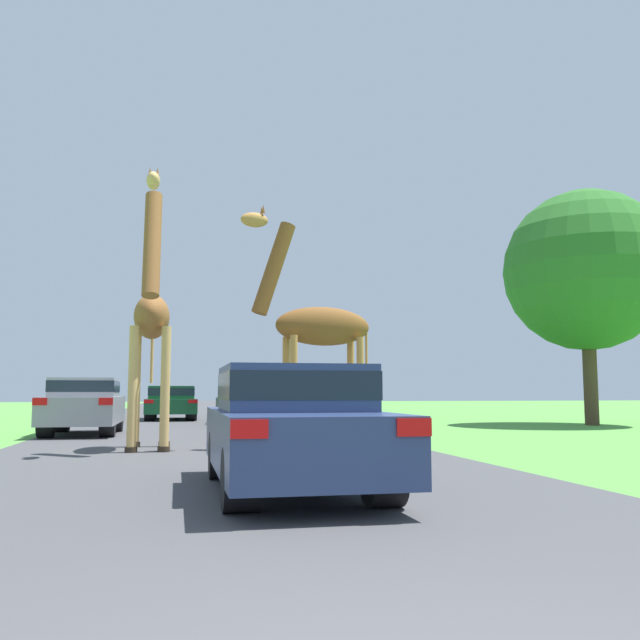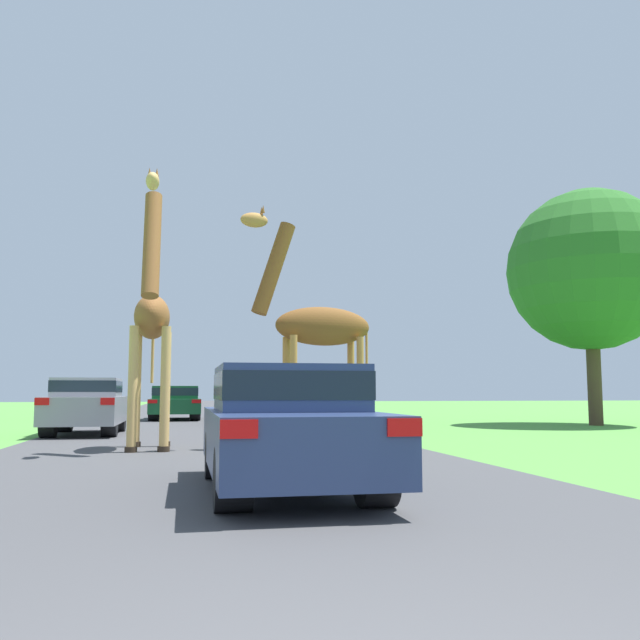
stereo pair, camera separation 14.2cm
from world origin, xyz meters
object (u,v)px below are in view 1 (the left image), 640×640
(giraffe_companion, at_px, (152,319))
(tree_left_edge, at_px, (586,271))
(car_verge_right, at_px, (84,404))
(car_queue_right, at_px, (247,402))
(car_queue_left, at_px, (279,406))
(giraffe_near_road, at_px, (315,325))
(car_lead_maroon, at_px, (292,424))
(car_far_ahead, at_px, (171,402))

(giraffe_companion, relative_size, tree_left_edge, 0.65)
(giraffe_companion, xyz_separation_m, car_verge_right, (-1.86, 5.29, -1.74))
(giraffe_companion, height_order, car_verge_right, giraffe_companion)
(car_queue_right, bearing_deg, car_queue_left, -87.49)
(giraffe_near_road, height_order, car_lead_maroon, giraffe_near_road)
(car_queue_left, height_order, tree_left_edge, tree_left_edge)
(car_far_ahead, xyz_separation_m, tree_left_edge, (13.92, -7.82, 4.55))
(giraffe_near_road, bearing_deg, car_queue_left, -7.14)
(car_verge_right, bearing_deg, car_far_ahead, 77.16)
(car_queue_right, relative_size, car_queue_left, 1.01)
(car_queue_right, xyz_separation_m, car_verge_right, (-4.80, -4.83, 0.03))
(car_lead_maroon, relative_size, car_far_ahead, 0.96)
(car_lead_maroon, relative_size, tree_left_edge, 0.52)
(car_queue_right, height_order, car_far_ahead, car_queue_right)
(tree_left_edge, bearing_deg, car_queue_right, 164.71)
(car_queue_left, distance_m, car_far_ahead, 10.87)
(giraffe_near_road, height_order, car_queue_right, giraffe_near_road)
(car_queue_left, relative_size, car_verge_right, 1.06)
(car_lead_maroon, height_order, car_verge_right, car_verge_right)
(giraffe_near_road, xyz_separation_m, car_lead_maroon, (-1.43, -5.75, -1.72))
(car_queue_left, xyz_separation_m, car_far_ahead, (-2.87, 10.49, -0.02))
(giraffe_companion, bearing_deg, car_queue_right, -106.77)
(giraffe_companion, relative_size, car_queue_left, 1.21)
(car_verge_right, xyz_separation_m, tree_left_edge, (16.10, 1.75, 4.49))
(car_queue_left, bearing_deg, car_verge_right, 169.67)
(car_verge_right, bearing_deg, giraffe_near_road, -46.91)
(car_queue_left, bearing_deg, car_lead_maroon, -97.75)
(car_lead_maroon, xyz_separation_m, car_queue_left, (1.40, 10.27, 0.01))
(car_verge_right, bearing_deg, tree_left_edge, 6.19)
(giraffe_companion, height_order, car_queue_right, giraffe_companion)
(car_queue_left, height_order, car_verge_right, car_verge_right)
(car_lead_maroon, height_order, car_queue_right, car_queue_right)
(car_far_ahead, relative_size, tree_left_edge, 0.54)
(car_queue_right, bearing_deg, car_lead_maroon, -94.08)
(giraffe_near_road, xyz_separation_m, car_verge_right, (-5.09, 5.44, -1.67))
(car_far_ahead, bearing_deg, tree_left_edge, -29.33)
(car_verge_right, relative_size, tree_left_edge, 0.50)
(car_queue_right, distance_m, car_queue_left, 5.76)
(giraffe_companion, bearing_deg, giraffe_near_road, 176.86)
(car_queue_right, height_order, tree_left_edge, tree_left_edge)
(giraffe_companion, bearing_deg, car_verge_right, -71.25)
(giraffe_near_road, height_order, car_verge_right, giraffe_near_road)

